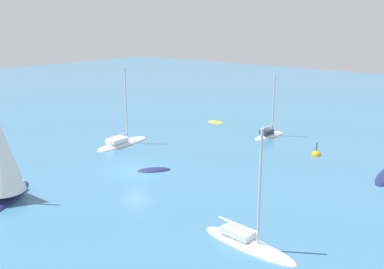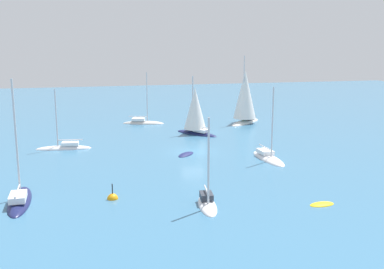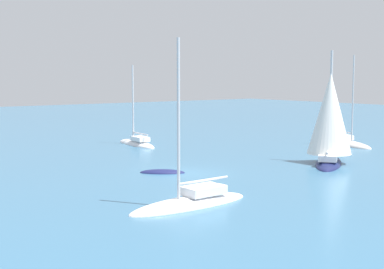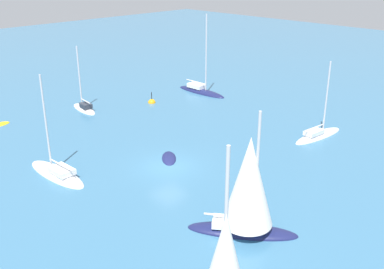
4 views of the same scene
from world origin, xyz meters
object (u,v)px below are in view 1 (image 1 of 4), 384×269
object	(u,v)px
skiff_1	(216,122)
sailboat_3	(269,135)
sloop	(1,160)
sloop_1	(247,244)
channel_buoy	(316,155)
sailboat_1	(122,143)
skiff	(154,170)

from	to	relation	value
skiff_1	sailboat_3	world-z (taller)	sailboat_3
sloop	sloop_1	distance (m)	17.43
sloop	channel_buoy	size ratio (longest dim) A/B	4.85
skiff_1	channel_buoy	xyz separation A→B (m)	(14.94, -4.98, 0.01)
skiff_1	channel_buoy	bearing A→B (deg)	155.41
channel_buoy	sailboat_1	bearing A→B (deg)	-152.30
sloop	sailboat_3	world-z (taller)	sloop
sloop	sailboat_1	xyz separation A→B (m)	(-4.04, 14.59, -2.71)
sloop	skiff	bearing A→B (deg)	124.87
channel_buoy	skiff_1	bearing A→B (deg)	161.56
skiff	skiff_1	size ratio (longest dim) A/B	1.36
sailboat_3	sailboat_1	bearing A→B (deg)	148.06
skiff_1	sailboat_3	size ratio (longest dim) A/B	0.30
sloop	sloop_1	bearing A→B (deg)	70.70
skiff	sloop	bearing A→B (deg)	-159.21
skiff	sailboat_1	world-z (taller)	sailboat_1
sailboat_1	channel_buoy	size ratio (longest dim) A/B	4.85
skiff_1	sailboat_3	distance (m)	8.49
sailboat_1	sailboat_3	xyz separation A→B (m)	(9.81, 11.82, 0.07)
skiff_1	sloop_1	world-z (taller)	sloop_1
channel_buoy	sailboat_3	bearing A→B (deg)	154.37
skiff_1	sloop_1	xyz separation A→B (m)	(19.03, -23.28, 0.12)
sailboat_1	channel_buoy	distance (m)	18.58
sailboat_3	channel_buoy	distance (m)	7.37
sloop	sailboat_3	xyz separation A→B (m)	(5.77, 26.41, -2.64)
skiff_1	skiff	bearing A→B (deg)	103.87
skiff_1	sailboat_1	distance (m)	13.70
skiff	skiff_1	xyz separation A→B (m)	(-6.31, 17.33, 0.00)
sloop_1	channel_buoy	xyz separation A→B (m)	(-4.09, 18.29, -0.11)
skiff	skiff_1	world-z (taller)	skiff
sailboat_3	channel_buoy	bearing A→B (deg)	-107.88
sloop	skiff_1	distance (m)	28.46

